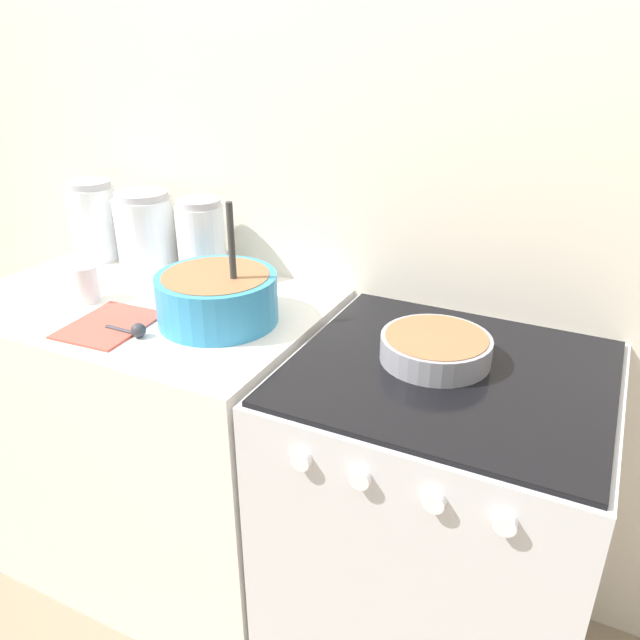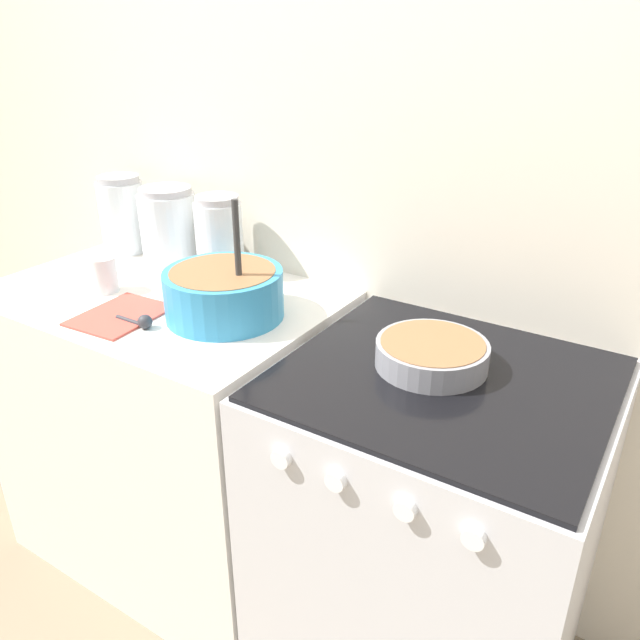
# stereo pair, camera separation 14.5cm
# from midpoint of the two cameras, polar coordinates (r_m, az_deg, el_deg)

# --- Properties ---
(wall_back) EXTENTS (4.92, 0.05, 2.40)m
(wall_back) POSITION_cam_midpoint_polar(r_m,az_deg,el_deg) (1.68, 7.52, 12.20)
(wall_back) COLOR beige
(wall_back) RESTS_ON ground_plane
(countertop_cabinet) EXTENTS (0.96, 0.64, 0.90)m
(countertop_cabinet) POSITION_cam_midpoint_polar(r_m,az_deg,el_deg) (1.98, -11.07, -9.79)
(countertop_cabinet) COLOR silver
(countertop_cabinet) RESTS_ON ground_plane
(stove) EXTENTS (0.70, 0.66, 0.90)m
(stove) POSITION_cam_midpoint_polar(r_m,az_deg,el_deg) (1.63, 12.58, -18.94)
(stove) COLOR silver
(stove) RESTS_ON ground_plane
(mixing_bowl) EXTENTS (0.30, 0.30, 0.31)m
(mixing_bowl) POSITION_cam_midpoint_polar(r_m,az_deg,el_deg) (1.57, -6.18, 2.63)
(mixing_bowl) COLOR #338CBF
(mixing_bowl) RESTS_ON countertop_cabinet
(baking_pan) EXTENTS (0.24, 0.24, 0.06)m
(baking_pan) POSITION_cam_midpoint_polar(r_m,az_deg,el_deg) (1.38, 13.18, -3.07)
(baking_pan) COLOR gray
(baking_pan) RESTS_ON stove
(storage_jar_left) EXTENTS (0.14, 0.14, 0.24)m
(storage_jar_left) POSITION_cam_midpoint_polar(r_m,az_deg,el_deg) (2.12, -15.67, 8.85)
(storage_jar_left) COLOR silver
(storage_jar_left) RESTS_ON countertop_cabinet
(storage_jar_middle) EXTENTS (0.17, 0.17, 0.23)m
(storage_jar_middle) POSITION_cam_midpoint_polar(r_m,az_deg,el_deg) (1.98, -11.59, 7.99)
(storage_jar_middle) COLOR silver
(storage_jar_middle) RESTS_ON countertop_cabinet
(storage_jar_right) EXTENTS (0.14, 0.14, 0.23)m
(storage_jar_right) POSITION_cam_midpoint_polar(r_m,az_deg,el_deg) (1.85, -6.94, 7.11)
(storage_jar_right) COLOR silver
(storage_jar_right) RESTS_ON countertop_cabinet
(tin_can) EXTENTS (0.07, 0.07, 0.10)m
(tin_can) POSITION_cam_midpoint_polar(r_m,az_deg,el_deg) (1.80, -17.00, 3.95)
(tin_can) COLOR silver
(tin_can) RESTS_ON countertop_cabinet
(recipe_page) EXTENTS (0.19, 0.24, 0.01)m
(recipe_page) POSITION_cam_midpoint_polar(r_m,az_deg,el_deg) (1.64, -15.41, 0.37)
(recipe_page) COLOR #CC4C3F
(recipe_page) RESTS_ON countertop_cabinet
(measuring_spoon) EXTENTS (0.12, 0.04, 0.04)m
(measuring_spoon) POSITION_cam_midpoint_polar(r_m,az_deg,el_deg) (1.56, -13.48, -0.20)
(measuring_spoon) COLOR #333338
(measuring_spoon) RESTS_ON countertop_cabinet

